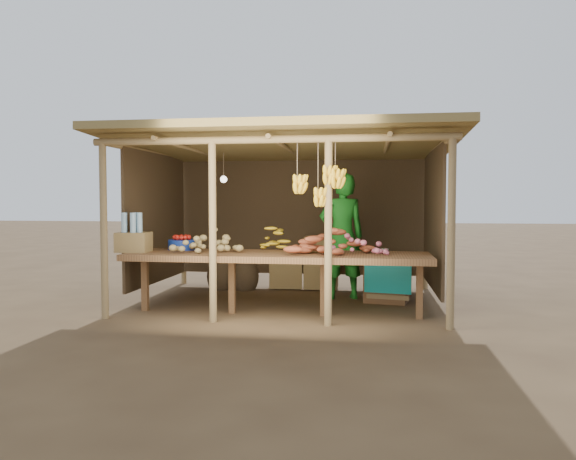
# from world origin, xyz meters

# --- Properties ---
(ground) EXTENTS (60.00, 60.00, 0.00)m
(ground) POSITION_xyz_m (0.00, 0.00, 0.00)
(ground) COLOR brown
(ground) RESTS_ON ground
(stall_structure) EXTENTS (4.70, 3.50, 2.43)m
(stall_structure) POSITION_xyz_m (0.02, 0.12, 1.93)
(stall_structure) COLOR olive
(stall_structure) RESTS_ON ground
(counter) EXTENTS (3.90, 1.05, 0.80)m
(counter) POSITION_xyz_m (0.00, -0.95, 0.74)
(counter) COLOR brown
(counter) RESTS_ON ground
(potato_heap) EXTENTS (1.05, 0.84, 0.36)m
(potato_heap) POSITION_xyz_m (-0.94, -0.96, 0.98)
(potato_heap) COLOR #9D8551
(potato_heap) RESTS_ON counter
(sweet_potato_heap) EXTENTS (1.18, 0.95, 0.36)m
(sweet_potato_heap) POSITION_xyz_m (0.67, -0.92, 0.98)
(sweet_potato_heap) COLOR #A3492A
(sweet_potato_heap) RESTS_ON counter
(onion_heap) EXTENTS (0.84, 0.65, 0.35)m
(onion_heap) POSITION_xyz_m (1.03, -0.96, 0.98)
(onion_heap) COLOR #C86174
(onion_heap) RESTS_ON counter
(banana_pile) EXTENTS (0.67, 0.55, 0.35)m
(banana_pile) POSITION_xyz_m (-0.13, -0.50, 0.97)
(banana_pile) COLOR gold
(banana_pile) RESTS_ON counter
(tomato_basin) EXTENTS (0.40, 0.40, 0.21)m
(tomato_basin) POSITION_xyz_m (-1.38, -0.64, 0.88)
(tomato_basin) COLOR navy
(tomato_basin) RESTS_ON counter
(bottle_box) EXTENTS (0.43, 0.35, 0.52)m
(bottle_box) POSITION_xyz_m (-1.90, -1.07, 1.00)
(bottle_box) COLOR olive
(bottle_box) RESTS_ON counter
(vendor) EXTENTS (0.79, 0.64, 1.88)m
(vendor) POSITION_xyz_m (0.76, 0.38, 0.94)
(vendor) COLOR #1A781E
(vendor) RESTS_ON ground
(tarp_crate) EXTENTS (0.77, 0.69, 0.79)m
(tarp_crate) POSITION_xyz_m (1.43, 0.20, 0.33)
(tarp_crate) COLOR brown
(tarp_crate) RESTS_ON ground
(carton_stack) EXTENTS (1.15, 0.46, 0.86)m
(carton_stack) POSITION_xyz_m (0.18, 1.20, 0.38)
(carton_stack) COLOR olive
(carton_stack) RESTS_ON ground
(burlap_sacks) EXTENTS (0.87, 0.46, 0.62)m
(burlap_sacks) POSITION_xyz_m (-1.07, 0.97, 0.27)
(burlap_sacks) COLOR #483621
(burlap_sacks) RESTS_ON ground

